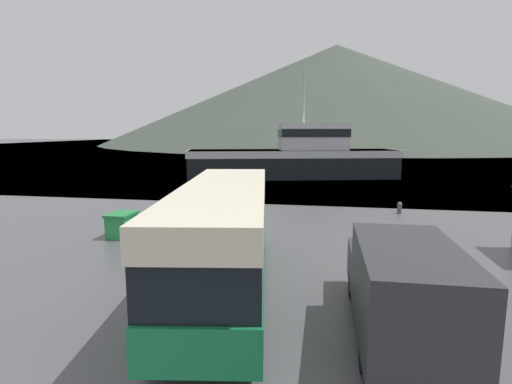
# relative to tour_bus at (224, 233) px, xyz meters

# --- Properties ---
(water_surface) EXTENTS (240.00, 240.00, 0.00)m
(water_surface) POSITION_rel_tour_bus_xyz_m (-0.60, 134.87, -1.87)
(water_surface) COLOR #3D5160
(water_surface) RESTS_ON ground
(hill_backdrop) EXTENTS (176.13, 176.13, 37.49)m
(hill_backdrop) POSITION_rel_tour_bus_xyz_m (4.79, 151.39, 16.87)
(hill_backdrop) COLOR #3D473D
(hill_backdrop) RESTS_ON ground
(tour_bus) EXTENTS (4.10, 10.71, 3.33)m
(tour_bus) POSITION_rel_tour_bus_xyz_m (0.00, 0.00, 0.00)
(tour_bus) COLOR #146B3D
(tour_bus) RESTS_ON ground
(delivery_van) EXTENTS (2.24, 6.33, 2.44)m
(delivery_van) POSITION_rel_tour_bus_xyz_m (4.94, -1.95, -0.58)
(delivery_van) COLOR #2D2D33
(delivery_van) RESTS_ON ground
(fishing_boat) EXTENTS (22.41, 10.12, 11.07)m
(fishing_boat) POSITION_rel_tour_bus_xyz_m (-0.34, 30.69, 0.31)
(fishing_boat) COLOR black
(fishing_boat) RESTS_ON water_surface
(storage_bin) EXTENTS (1.09, 1.49, 1.14)m
(storage_bin) POSITION_rel_tour_bus_xyz_m (-6.43, 5.38, -1.29)
(storage_bin) COLOR green
(storage_bin) RESTS_ON ground
(mooring_bollard) EXTENTS (0.29, 0.29, 0.70)m
(mooring_bollard) POSITION_rel_tour_bus_xyz_m (7.39, 13.36, -1.49)
(mooring_bollard) COLOR #4C4C51
(mooring_bollard) RESTS_ON ground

